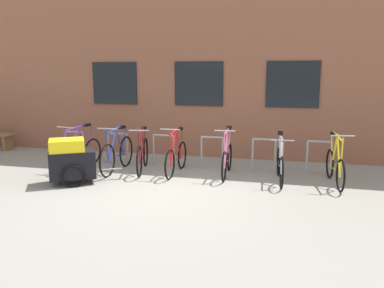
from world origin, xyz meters
TOP-DOWN VIEW (x-y plane):
  - ground_plane at (0.00, 0.00)m, footprint 42.00×42.00m
  - storefront_building at (0.00, 6.81)m, footprint 28.00×7.25m
  - bike_rack at (0.02, 1.90)m, footprint 6.56×0.05m
  - bicycle_red at (-0.09, 1.33)m, footprint 0.44×1.64m
  - bicycle_silver at (2.20, 1.25)m, footprint 0.44×1.64m
  - bicycle_maroon at (-0.91, 1.37)m, footprint 0.55×1.72m
  - bicycle_yellow at (3.29, 1.29)m, footprint 0.44×1.64m
  - bicycle_purple at (-2.47, 1.26)m, footprint 0.44×1.66m
  - bicycle_blue at (-1.47, 1.20)m, footprint 0.44×1.79m
  - bicycle_pink at (1.05, 1.42)m, footprint 0.44×1.63m
  - bike_trailer at (-1.96, 0.05)m, footprint 1.40×1.03m

SIDE VIEW (x-z plane):
  - ground_plane at x=0.00m, z-range 0.00..0.00m
  - bicycle_silver at x=2.20m, z-range -0.14..0.88m
  - bicycle_yellow at x=3.29m, z-range -0.18..0.92m
  - bicycle_purple at x=-2.47m, z-range -0.16..0.91m
  - bicycle_red at x=-0.09m, z-range -0.17..0.92m
  - bicycle_pink at x=1.05m, z-range -0.17..0.92m
  - bicycle_maroon at x=-0.91m, z-range -0.14..0.91m
  - bicycle_blue at x=-1.47m, z-range -0.14..0.95m
  - bike_rack at x=0.02m, z-range 0.08..0.87m
  - bike_trailer at x=-1.96m, z-range 0.01..0.95m
  - storefront_building at x=0.00m, z-range 0.00..6.07m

